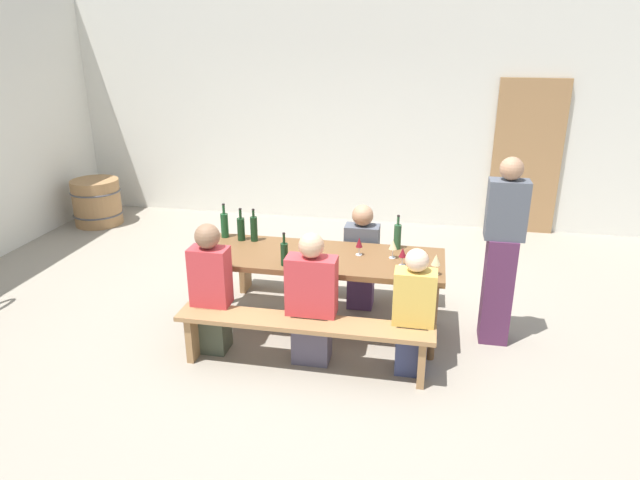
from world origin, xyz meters
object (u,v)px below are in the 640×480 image
(wine_glass_2, at_px, (436,260))
(seated_guest_near_2, at_px, (413,315))
(wine_bottle_3, at_px, (241,228))
(seated_guest_near_1, at_px, (312,302))
(wine_bottle_0, at_px, (225,225))
(seated_guest_near_0, at_px, (211,290))
(wine_bottle_4, at_px, (254,228))
(tasting_table, at_px, (320,263))
(wine_bottle_2, at_px, (397,236))
(bench_near, at_px, (304,331))
(wine_barrel, at_px, (97,202))
(bench_far, at_px, (333,265))
(wine_glass_3, at_px, (393,245))
(standing_host, at_px, (501,255))
(wine_bottle_1, at_px, (284,253))
(wooden_door, at_px, (527,158))
(seated_guest_far_0, at_px, (361,258))
(wine_glass_0, at_px, (284,248))
(wine_glass_4, at_px, (403,253))
(wine_glass_1, at_px, (359,243))

(wine_glass_2, bearing_deg, seated_guest_near_2, -116.03)
(wine_bottle_3, distance_m, seated_guest_near_1, 1.22)
(wine_bottle_0, distance_m, wine_glass_2, 2.12)
(seated_guest_near_0, bearing_deg, wine_bottle_3, -1.07)
(wine_bottle_3, height_order, seated_guest_near_2, seated_guest_near_2)
(wine_bottle_3, height_order, wine_bottle_4, wine_bottle_4)
(tasting_table, bearing_deg, wine_bottle_2, 24.51)
(bench_near, relative_size, wine_barrel, 3.05)
(bench_far, xyz_separation_m, wine_barrel, (-3.79, 1.73, -0.03))
(tasting_table, distance_m, bench_far, 0.77)
(wine_bottle_3, bearing_deg, wine_glass_3, -7.00)
(wine_bottle_2, height_order, standing_host, standing_host)
(wine_bottle_1, relative_size, seated_guest_near_0, 0.25)
(wine_bottle_1, distance_m, seated_guest_near_1, 0.51)
(wine_bottle_4, height_order, seated_guest_near_2, seated_guest_near_2)
(wooden_door, xyz_separation_m, wine_bottle_0, (-3.23, -2.99, -0.17))
(wine_bottle_2, bearing_deg, seated_guest_far_0, 145.99)
(bench_far, bearing_deg, wine_glass_2, -42.37)
(wine_barrel, bearing_deg, wooden_door, 8.12)
(wooden_door, relative_size, bench_far, 0.98)
(bench_far, distance_m, wine_glass_0, 1.05)
(wine_bottle_2, height_order, seated_guest_near_2, seated_guest_near_2)
(wooden_door, xyz_separation_m, seated_guest_near_0, (-3.06, -3.85, -0.47))
(wooden_door, height_order, seated_guest_near_1, wooden_door)
(wine_bottle_1, bearing_deg, wine_barrel, 142.42)
(wine_glass_4, height_order, seated_guest_near_1, seated_guest_near_1)
(bench_near, height_order, wine_glass_3, wine_glass_3)
(wine_bottle_1, xyz_separation_m, wine_glass_2, (1.29, 0.04, 0.02))
(wine_glass_0, bearing_deg, wine_glass_2, -2.89)
(wine_glass_3, height_order, wine_barrel, wine_glass_3)
(wine_glass_0, bearing_deg, wooden_door, 54.21)
(wine_glass_0, distance_m, wine_glass_4, 1.04)
(bench_near, distance_m, bench_far, 1.40)
(bench_far, height_order, wine_glass_4, wine_glass_4)
(bench_near, xyz_separation_m, wine_glass_4, (0.75, 0.60, 0.51))
(wine_bottle_1, relative_size, seated_guest_near_1, 0.26)
(wine_bottle_3, distance_m, wine_glass_0, 0.69)
(tasting_table, bearing_deg, wine_bottle_0, 163.64)
(seated_guest_near_2, relative_size, seated_guest_far_0, 1.00)
(bench_far, height_order, standing_host, standing_host)
(wine_glass_2, xyz_separation_m, wine_barrel, (-4.82, 2.68, -0.55))
(bench_far, bearing_deg, wine_bottle_3, -151.33)
(wine_glass_2, bearing_deg, tasting_table, 166.90)
(wine_glass_1, distance_m, wine_glass_3, 0.31)
(bench_far, height_order, wine_bottle_4, wine_bottle_4)
(wine_glass_1, distance_m, standing_host, 1.25)
(wooden_door, distance_m, seated_guest_near_2, 4.10)
(wine_glass_2, bearing_deg, wine_glass_0, 177.11)
(wine_glass_2, bearing_deg, wine_barrel, 150.98)
(wine_bottle_2, relative_size, seated_guest_near_1, 0.28)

